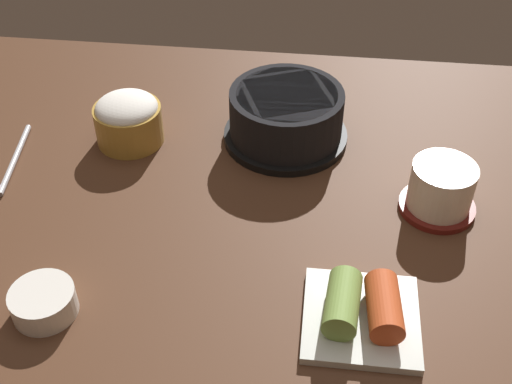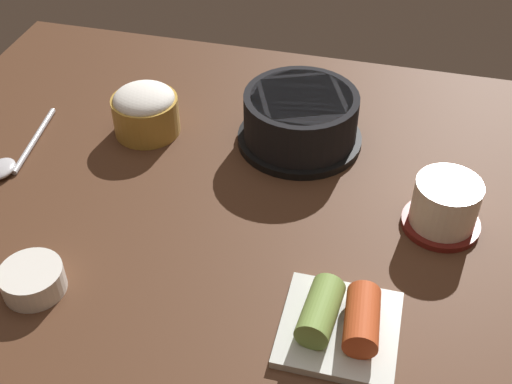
# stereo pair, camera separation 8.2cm
# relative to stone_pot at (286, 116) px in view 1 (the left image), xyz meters

# --- Properties ---
(dining_table) EXTENTS (1.00, 0.76, 0.02)m
(dining_table) POSITION_rel_stone_pot_xyz_m (-0.04, -0.14, -0.05)
(dining_table) COLOR #4C2D1C
(dining_table) RESTS_ON ground
(stone_pot) EXTENTS (0.18, 0.18, 0.08)m
(stone_pot) POSITION_rel_stone_pot_xyz_m (0.00, 0.00, 0.00)
(stone_pot) COLOR black
(stone_pot) RESTS_ON dining_table
(rice_bowl) EXTENTS (0.09, 0.09, 0.07)m
(rice_bowl) POSITION_rel_stone_pot_xyz_m (-0.22, -0.03, -0.00)
(rice_bowl) COLOR #B78C38
(rice_bowl) RESTS_ON dining_table
(tea_cup_with_saucer) EXTENTS (0.10, 0.10, 0.07)m
(tea_cup_with_saucer) POSITION_rel_stone_pot_xyz_m (0.20, -0.13, -0.01)
(tea_cup_with_saucer) COLOR maroon
(tea_cup_with_saucer) RESTS_ON dining_table
(kimchi_plate) EXTENTS (0.12, 0.12, 0.05)m
(kimchi_plate) POSITION_rel_stone_pot_xyz_m (0.11, -0.32, -0.02)
(kimchi_plate) COLOR silver
(kimchi_plate) RESTS_ON dining_table
(side_bowl_near) EXTENTS (0.07, 0.07, 0.03)m
(side_bowl_near) POSITION_rel_stone_pot_xyz_m (-0.23, -0.34, -0.02)
(side_bowl_near) COLOR white
(side_bowl_near) RESTS_ON dining_table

